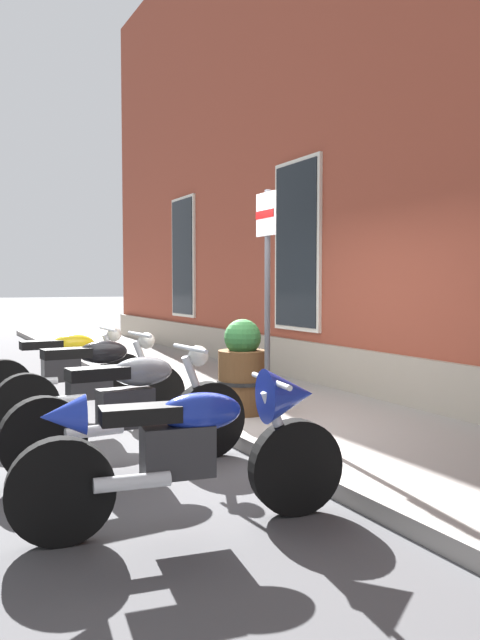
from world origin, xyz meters
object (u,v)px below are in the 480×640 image
parking_sign (267,271)px  motorcycle_black_naked (96,384)px  barrel_planter (243,371)px  motorcycle_grey_naked (133,410)px  motorcycle_blue_sport (198,442)px  motorcycle_yellow_naked (67,369)px

parking_sign → motorcycle_black_naked: bearing=-116.6°
barrel_planter → motorcycle_grey_naked: bearing=-55.6°
motorcycle_black_naked → motorcycle_grey_naked: bearing=-2.3°
motorcycle_black_naked → parking_sign: parking_sign is taller
motorcycle_black_naked → motorcycle_blue_sport: 2.88m
motorcycle_black_naked → motorcycle_blue_sport: size_ratio=0.95×
motorcycle_grey_naked → barrel_planter: bearing=124.4°
motorcycle_blue_sport → parking_sign: bearing=141.5°
motorcycle_yellow_naked → motorcycle_grey_naked: bearing=-0.8°
motorcycle_yellow_naked → motorcycle_grey_naked: motorcycle_grey_naked is taller
motorcycle_black_naked → motorcycle_grey_naked: motorcycle_black_naked is taller
motorcycle_yellow_naked → motorcycle_blue_sport: (4.21, -0.05, 0.05)m
motorcycle_yellow_naked → motorcycle_grey_naked: size_ratio=0.99×
motorcycle_black_naked → parking_sign: size_ratio=0.86×
motorcycle_yellow_naked → motorcycle_grey_naked: 2.82m
parking_sign → barrel_planter: (-0.37, -0.09, -1.07)m
motorcycle_yellow_naked → parking_sign: parking_sign is taller
motorcycle_black_naked → motorcycle_blue_sport: bearing=-1.5°
motorcycle_yellow_naked → motorcycle_black_naked: (1.33, 0.02, 0.01)m
motorcycle_grey_naked → motorcycle_blue_sport: bearing=-0.6°
motorcycle_black_naked → parking_sign: 2.12m
motorcycle_blue_sport → motorcycle_grey_naked: bearing=179.4°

